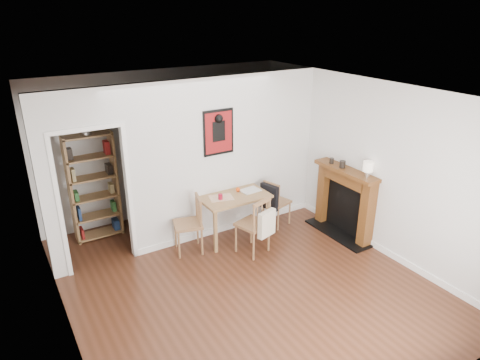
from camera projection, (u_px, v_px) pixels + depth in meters
ground at (241, 279)px, 6.02m from camera, size 5.20×5.20×0.00m
room_shell at (202, 163)px, 6.64m from camera, size 5.20×5.20×5.20m
dining_table at (233, 200)px, 6.89m from camera, size 1.10×0.70×0.75m
chair_left at (188, 225)px, 6.54m from camera, size 0.56×0.56×0.91m
chair_right at (276, 202)px, 7.37m from camera, size 0.56×0.52×0.84m
chair_front at (253, 225)px, 6.51m from camera, size 0.58×0.62×0.93m
bookshelf at (94, 187)px, 6.83m from camera, size 0.75×0.30×1.77m
fireplace at (345, 199)px, 7.02m from camera, size 0.45×1.25×1.16m
red_glass at (220, 197)px, 6.69m from camera, size 0.07×0.07×0.09m
orange_fruit at (238, 190)px, 6.97m from camera, size 0.07×0.07×0.07m
placemat at (221, 198)px, 6.76m from camera, size 0.42×0.36×0.00m
notebook at (250, 190)px, 7.01m from camera, size 0.33×0.26×0.02m
mantel_lamp at (368, 167)px, 6.43m from camera, size 0.15×0.15×0.24m
ceramic_jar_a at (342, 164)px, 6.83m from camera, size 0.10×0.10×0.12m
ceramic_jar_b at (332, 161)px, 7.02m from camera, size 0.07×0.07×0.09m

